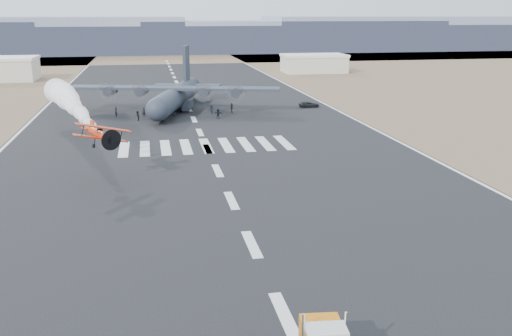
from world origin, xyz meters
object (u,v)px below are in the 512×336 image
object	(u,v)px
support_vehicle	(309,104)
crew_h	(137,116)
hangar_right	(314,63)
transport_aircraft	(176,95)
crew_g	(116,112)
crew_b	(172,109)
aerobatic_biplane	(100,134)
crew_e	(173,111)
crew_a	(144,112)
crew_f	(218,114)
crew_d	(232,108)
crew_c	(211,110)

from	to	relation	value
support_vehicle	crew_h	distance (m)	36.39
hangar_right	support_vehicle	size ratio (longest dim) A/B	4.84
transport_aircraft	crew_g	size ratio (longest dim) A/B	22.10
transport_aircraft	crew_b	xyz separation A→B (m)	(-1.07, -4.06, -2.27)
aerobatic_biplane	crew_e	xyz separation A→B (m)	(10.22, 42.84, -4.83)
transport_aircraft	support_vehicle	xyz separation A→B (m)	(27.55, -1.40, -2.56)
crew_a	crew_f	size ratio (longest dim) A/B	1.00
support_vehicle	transport_aircraft	bearing A→B (deg)	84.35
crew_b	hangar_right	bearing A→B (deg)	-54.80
crew_b	crew_d	xyz separation A→B (m)	(11.74, -0.55, 0.04)
aerobatic_biplane	crew_d	distance (m)	50.05
transport_aircraft	crew_c	size ratio (longest dim) A/B	22.87
crew_d	support_vehicle	bearing A→B (deg)	-84.82
crew_a	crew_e	size ratio (longest dim) A/B	0.98
crew_c	crew_g	bearing A→B (deg)	-165.17
hangar_right	crew_f	size ratio (longest dim) A/B	11.32
hangar_right	crew_f	world-z (taller)	hangar_right
crew_a	crew_c	size ratio (longest dim) A/B	0.99
support_vehicle	crew_b	bearing A→B (deg)	92.57
crew_a	crew_g	world-z (taller)	crew_g
crew_d	crew_e	world-z (taller)	crew_e
hangar_right	crew_g	size ratio (longest dim) A/B	10.85
crew_e	crew_a	bearing A→B (deg)	-72.26
hangar_right	crew_d	size ratio (longest dim) A/B	11.23
crew_g	crew_a	bearing A→B (deg)	77.41
crew_f	hangar_right	bearing A→B (deg)	-84.71
hangar_right	crew_h	world-z (taller)	hangar_right
hangar_right	support_vehicle	world-z (taller)	hangar_right
transport_aircraft	crew_h	bearing A→B (deg)	-110.84
transport_aircraft	crew_g	distance (m)	13.36
crew_b	crew_h	world-z (taller)	crew_h
aerobatic_biplane	crew_b	xyz separation A→B (m)	(10.12, 45.32, -4.87)
support_vehicle	crew_c	bearing A→B (deg)	99.92
support_vehicle	crew_b	size ratio (longest dim) A/B	2.42
support_vehicle	crew_c	distance (m)	21.62
crew_g	crew_b	bearing A→B (deg)	94.28
hangar_right	transport_aircraft	bearing A→B (deg)	-125.96
hangar_right	support_vehicle	distance (m)	71.58
crew_b	transport_aircraft	bearing A→B (deg)	-34.60
crew_e	hangar_right	bearing A→B (deg)	162.80
transport_aircraft	crew_a	xyz separation A→B (m)	(-6.52, -6.63, -2.24)
crew_g	aerobatic_biplane	bearing A→B (deg)	-5.75
transport_aircraft	support_vehicle	bearing A→B (deg)	12.08
transport_aircraft	crew_a	distance (m)	9.57
crew_c	crew_d	distance (m)	4.49
crew_a	crew_g	bearing A→B (deg)	178.52
transport_aircraft	crew_a	world-z (taller)	transport_aircraft
crew_c	crew_f	size ratio (longest dim) A/B	1.01
aerobatic_biplane	crew_d	world-z (taller)	aerobatic_biplane
crew_e	crew_f	world-z (taller)	crew_e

